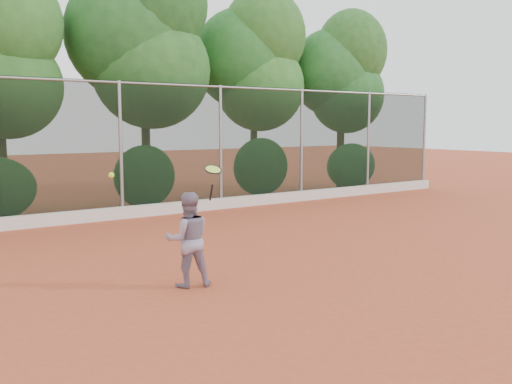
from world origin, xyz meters
TOP-DOWN VIEW (x-y plane):
  - ground at (0.00, 0.00)m, footprint 80.00×80.00m
  - concrete_curb at (0.00, 6.82)m, footprint 24.00×0.20m
  - tennis_player at (-1.63, 0.44)m, footprint 0.81×0.71m
  - chainlink_fence at (-0.00, 7.00)m, footprint 24.09×0.09m
  - foliage_backdrop at (-0.55, 8.98)m, footprint 23.70×3.63m
  - tennis_racket at (-1.22, 0.39)m, footprint 0.32×0.30m
  - tennis_ball_in_flight at (-3.00, -0.13)m, footprint 0.07×0.07m

SIDE VIEW (x-z plane):
  - ground at x=0.00m, z-range 0.00..0.00m
  - concrete_curb at x=0.00m, z-range 0.00..0.30m
  - tennis_player at x=-1.63m, z-range 0.00..1.42m
  - tennis_racket at x=-1.22m, z-range 1.42..1.97m
  - tennis_ball_in_flight at x=-3.00m, z-range 1.74..1.82m
  - chainlink_fence at x=0.00m, z-range 0.11..3.61m
  - foliage_backdrop at x=-0.55m, z-range 0.63..8.18m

